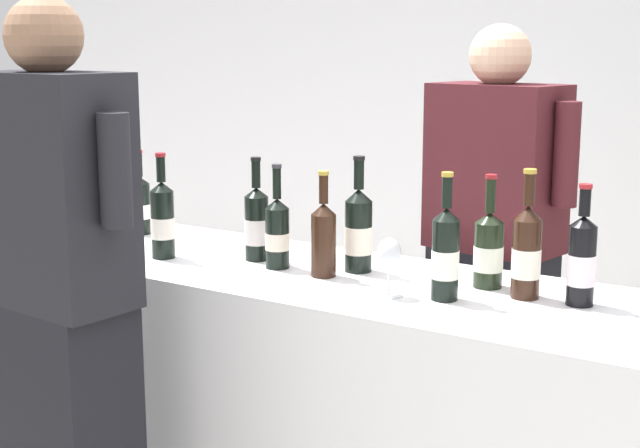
% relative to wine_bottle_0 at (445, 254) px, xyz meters
% --- Properties ---
extents(wall_back, '(8.00, 0.10, 2.80)m').
position_rel_wine_bottle_0_xyz_m(wall_back, '(-0.49, 2.67, 0.35)').
color(wall_back, white).
rests_on(wall_back, ground_plane).
extents(counter, '(2.30, 0.67, 0.92)m').
position_rel_wine_bottle_0_xyz_m(counter, '(-0.49, 0.07, -0.59)').
color(counter, white).
rests_on(counter, ground_plane).
extents(wine_bottle_0, '(0.07, 0.07, 0.35)m').
position_rel_wine_bottle_0_xyz_m(wine_bottle_0, '(0.00, 0.00, 0.00)').
color(wine_bottle_0, black).
rests_on(wine_bottle_0, counter).
extents(wine_bottle_1, '(0.08, 0.08, 0.35)m').
position_rel_wine_bottle_0_xyz_m(wine_bottle_1, '(-0.36, 0.14, -0.00)').
color(wine_bottle_1, black).
rests_on(wine_bottle_1, counter).
extents(wine_bottle_2, '(0.08, 0.08, 0.32)m').
position_rel_wine_bottle_0_xyz_m(wine_bottle_2, '(0.05, 0.18, -0.02)').
color(wine_bottle_2, black).
rests_on(wine_bottle_2, counter).
extents(wine_bottle_3, '(0.08, 0.08, 0.32)m').
position_rel_wine_bottle_0_xyz_m(wine_bottle_3, '(-0.59, 0.05, -0.02)').
color(wine_bottle_3, black).
rests_on(wine_bottle_3, counter).
extents(wine_bottle_4, '(0.07, 0.07, 0.32)m').
position_rel_wine_bottle_0_xyz_m(wine_bottle_4, '(-0.41, 0.03, -0.01)').
color(wine_bottle_4, black).
rests_on(wine_bottle_4, counter).
extents(wine_bottle_5, '(0.08, 0.08, 0.33)m').
position_rel_wine_bottle_0_xyz_m(wine_bottle_5, '(-0.70, 0.10, -0.01)').
color(wine_bottle_5, black).
rests_on(wine_bottle_5, counter).
extents(wine_bottle_6, '(0.07, 0.07, 0.33)m').
position_rel_wine_bottle_0_xyz_m(wine_bottle_6, '(0.32, 0.15, -0.01)').
color(wine_bottle_6, black).
rests_on(wine_bottle_6, counter).
extents(wine_bottle_7, '(0.08, 0.08, 0.34)m').
position_rel_wine_bottle_0_xyz_m(wine_bottle_7, '(-0.98, -0.04, -0.00)').
color(wine_bottle_7, black).
rests_on(wine_bottle_7, counter).
extents(wine_bottle_8, '(0.08, 0.08, 0.35)m').
position_rel_wine_bottle_0_xyz_m(wine_bottle_8, '(0.18, 0.14, 0.00)').
color(wine_bottle_8, black).
rests_on(wine_bottle_8, counter).
extents(wine_bottle_9, '(0.07, 0.07, 0.31)m').
position_rel_wine_bottle_0_xyz_m(wine_bottle_9, '(-1.30, 0.19, -0.02)').
color(wine_bottle_9, black).
rests_on(wine_bottle_9, counter).
extents(wine_glass, '(0.08, 0.08, 0.16)m').
position_rel_wine_bottle_0_xyz_m(wine_glass, '(-0.14, -0.05, -0.02)').
color(wine_glass, silver).
rests_on(wine_glass, counter).
extents(ice_bucket, '(0.22, 0.22, 0.22)m').
position_rel_wine_bottle_0_xyz_m(ice_bucket, '(-1.46, 0.01, -0.01)').
color(ice_bucket, silver).
rests_on(ice_bucket, counter).
extents(person_server, '(0.58, 0.32, 1.67)m').
position_rel_wine_bottle_0_xyz_m(person_server, '(-0.13, 0.66, -0.24)').
color(person_server, black).
rests_on(person_server, ground_plane).
extents(person_guest, '(0.59, 0.28, 1.73)m').
position_rel_wine_bottle_0_xyz_m(person_guest, '(-0.86, -0.58, -0.21)').
color(person_guest, black).
rests_on(person_guest, ground_plane).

